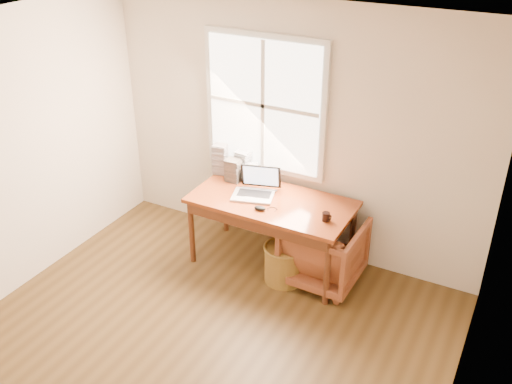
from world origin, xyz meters
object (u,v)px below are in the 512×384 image
Objects in this scene: desk at (272,202)px; wicker_stool at (284,264)px; cd_stack_a at (243,165)px; coffee_mug at (326,217)px; armchair at (324,251)px; laptop at (253,184)px.

desk reaches higher than wicker_stool.
coffee_mug is at bearing -21.13° from cd_stack_a.
coffee_mug reaches higher than armchair.
desk is at bearing -8.14° from laptop.
coffee_mug is at bearing -10.64° from desk.
desk is 0.70m from armchair.
wicker_stool is at bearing -38.88° from desk.
armchair is 2.54× the size of cd_stack_a.
armchair is 8.73× the size of coffee_mug.
cd_stack_a reaches higher than laptop.
cd_stack_a reaches higher than coffee_mug.
cd_stack_a is (-0.30, 0.34, 0.00)m from laptop.
armchair is 0.95m from laptop.
wicker_stool is at bearing -34.56° from cd_stack_a.
laptop is at bearing -48.84° from cd_stack_a.
desk reaches higher than armchair.
laptop reaches higher than armchair.
coffee_mug is at bearing 11.73° from wicker_stool.
laptop is at bearing 3.52° from armchair.
wicker_stool is at bearing 167.45° from coffee_mug.
wicker_stool is 1.13m from cd_stack_a.
desk is 5.59× the size of cd_stack_a.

